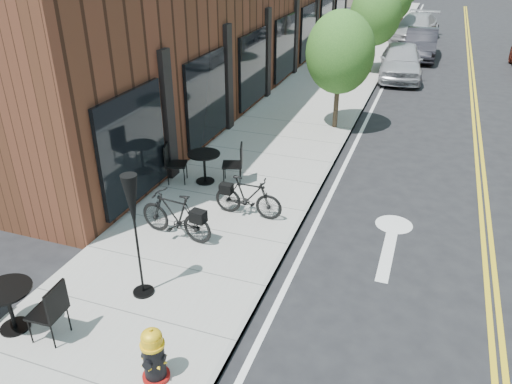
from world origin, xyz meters
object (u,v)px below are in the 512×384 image
at_px(bistro_set_c, 204,163).
at_px(patio_umbrella, 133,211).
at_px(fire_hydrant, 154,355).
at_px(parked_car_b, 421,44).
at_px(bistro_set_b, 9,303).
at_px(bicycle_left, 175,215).
at_px(parked_car_a, 401,61).
at_px(parked_car_c, 416,28).
at_px(bicycle_right, 248,197).

distance_m(bistro_set_c, patio_umbrella, 4.81).
relative_size(bistro_set_c, patio_umbrella, 0.84).
bearing_deg(patio_umbrella, fire_hydrant, -53.66).
bearing_deg(fire_hydrant, parked_car_b, 77.57).
bearing_deg(bistro_set_b, bicycle_left, 67.00).
relative_size(parked_car_a, parked_car_c, 0.83).
xyz_separation_m(bicycle_right, bistro_set_c, (-1.70, 1.28, 0.04)).
xyz_separation_m(bicycle_left, patio_umbrella, (0.32, -1.92, 1.18)).
distance_m(fire_hydrant, bistro_set_b, 2.76).
bearing_deg(bicycle_right, patio_umbrella, 166.32).
bearing_deg(parked_car_b, fire_hydrant, -96.47).
xyz_separation_m(fire_hydrant, bistro_set_c, (-2.10, 6.23, 0.09)).
bearing_deg(bicycle_right, fire_hydrant, -175.08).
xyz_separation_m(fire_hydrant, bistro_set_b, (-2.75, 0.13, 0.08)).
relative_size(bicycle_right, parked_car_b, 0.36).
xyz_separation_m(bistro_set_b, bistro_set_c, (0.65, 6.10, 0.00)).
relative_size(bicycle_right, parked_car_a, 0.36).
relative_size(bicycle_right, parked_car_c, 0.30).
height_order(bistro_set_b, bistro_set_c, bistro_set_c).
height_order(bicycle_right, patio_umbrella, patio_umbrella).
distance_m(fire_hydrant, bicycle_left, 3.89).
bearing_deg(parked_car_c, patio_umbrella, -89.13).
bearing_deg(parked_car_a, patio_umbrella, -104.15).
xyz_separation_m(bistro_set_b, parked_car_a, (4.40, 19.26, 0.13)).
bearing_deg(patio_umbrella, bistro_set_b, -135.13).
distance_m(bicycle_right, parked_car_c, 23.93).
height_order(bicycle_right, parked_car_c, parked_car_c).
bearing_deg(parked_car_b, patio_umbrella, -99.93).
height_order(bistro_set_b, parked_car_a, parked_car_a).
bearing_deg(parked_car_b, bicycle_left, -101.61).
bearing_deg(parked_car_b, parked_car_c, 96.04).
distance_m(bicycle_right, bistro_set_c, 2.13).
bearing_deg(bicycle_left, bistro_set_b, -11.69).
bearing_deg(parked_car_b, bicycle_right, -99.02).
relative_size(bistro_set_b, parked_car_b, 0.43).
bearing_deg(parked_car_c, bistro_set_c, -92.54).
bearing_deg(bicycle_right, bistro_set_c, 53.33).
relative_size(bicycle_left, parked_car_c, 0.32).
distance_m(fire_hydrant, parked_car_c, 28.83).
bearing_deg(bistro_set_b, fire_hydrant, -6.18).
height_order(bicycle_right, bistro_set_b, bistro_set_b).
height_order(bistro_set_c, parked_car_c, parked_car_c).
distance_m(bistro_set_b, patio_umbrella, 2.47).
bearing_deg(bistro_set_c, bicycle_right, -55.44).
bearing_deg(bistro_set_b, parked_car_a, 73.58).
relative_size(fire_hydrant, parked_car_c, 0.17).
bearing_deg(bicycle_right, bicycle_left, 140.64).
height_order(bicycle_left, parked_car_c, parked_car_c).
xyz_separation_m(bicycle_left, bistro_set_c, (-0.57, 2.66, -0.00)).
height_order(bistro_set_b, patio_umbrella, patio_umbrella).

